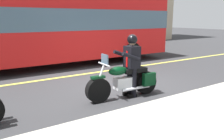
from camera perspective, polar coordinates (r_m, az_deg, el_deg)
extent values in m
plane|color=#333335|center=(7.68, 2.20, -3.66)|extent=(80.00, 80.00, 0.00)
cube|color=#E5DB4C|center=(9.33, -4.93, -0.73)|extent=(60.00, 0.16, 0.01)
cylinder|color=black|center=(6.02, -3.46, -5.03)|extent=(0.67, 0.24, 0.66)
cylinder|color=black|center=(6.82, 8.29, -3.02)|extent=(0.67, 0.24, 0.66)
cube|color=silver|center=(6.37, 2.99, -3.18)|extent=(0.58, 0.31, 0.32)
ellipsoid|color=black|center=(6.18, 1.47, -0.22)|extent=(0.58, 0.31, 0.24)
cube|color=black|center=(6.48, 5.62, -0.02)|extent=(0.72, 0.32, 0.12)
cube|color=black|center=(6.58, 9.17, -2.26)|extent=(0.41, 0.14, 0.36)
cube|color=black|center=(6.92, 6.88, -1.46)|extent=(0.41, 0.14, 0.36)
cylinder|color=silver|center=(5.95, -3.32, -2.53)|extent=(0.35, 0.07, 0.76)
cylinder|color=silver|center=(5.93, -1.99, 1.41)|extent=(0.07, 0.60, 0.04)
cube|color=black|center=(5.92, -3.51, -1.80)|extent=(0.37, 0.18, 0.06)
cylinder|color=silver|center=(6.45, 5.99, -4.50)|extent=(0.90, 0.13, 0.08)
cube|color=slate|center=(5.92, -1.83, 2.56)|extent=(0.06, 0.32, 0.28)
cylinder|color=black|center=(6.41, 5.45, -3.12)|extent=(0.14, 0.14, 0.84)
cube|color=black|center=(6.49, 4.95, -6.34)|extent=(0.27, 0.13, 0.10)
cylinder|color=black|center=(6.60, 4.25, -2.63)|extent=(0.14, 0.14, 0.84)
cube|color=black|center=(6.68, 3.77, -5.76)|extent=(0.27, 0.13, 0.10)
cube|color=black|center=(6.36, 4.96, 3.22)|extent=(0.34, 0.42, 0.60)
cube|color=red|center=(6.27, 3.75, 2.75)|extent=(0.03, 0.07, 0.44)
cylinder|color=black|center=(6.07, 4.76, 3.35)|extent=(0.56, 0.13, 0.28)
cylinder|color=black|center=(6.43, 2.53, 3.91)|extent=(0.56, 0.13, 0.28)
sphere|color=tan|center=(6.30, 5.03, 7.08)|extent=(0.22, 0.22, 0.22)
sphere|color=black|center=(6.30, 5.04, 7.54)|extent=(0.28, 0.28, 0.28)
cube|color=red|center=(10.92, -12.68, 10.34)|extent=(11.00, 2.50, 2.85)
cube|color=slate|center=(10.91, -12.77, 12.05)|extent=(11.04, 2.52, 0.90)
cylinder|color=black|center=(11.56, 4.86, 4.36)|extent=(1.00, 0.30, 1.00)
cylinder|color=black|center=(13.51, -1.44, 5.60)|extent=(1.00, 0.30, 1.00)
cube|color=slate|center=(23.34, 10.34, 12.06)|extent=(1.10, 0.06, 1.60)
cube|color=slate|center=(20.05, -1.11, 12.19)|extent=(1.10, 0.06, 1.60)
cube|color=slate|center=(17.79, -16.19, 11.65)|extent=(1.10, 0.06, 1.60)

